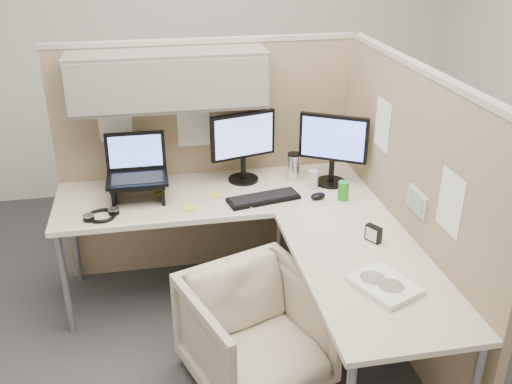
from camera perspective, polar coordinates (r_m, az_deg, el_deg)
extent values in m
plane|color=#313136|center=(3.59, -0.84, -14.23)|extent=(4.50, 4.50, 0.00)
cube|color=#9C8466|center=(3.93, -4.66, 3.11)|extent=(2.00, 0.05, 1.60)
cube|color=#A8A399|center=(3.70, -5.11, 14.86)|extent=(2.00, 0.06, 0.03)
cube|color=slate|center=(3.58, -8.78, 11.11)|extent=(1.20, 0.34, 0.34)
cube|color=gray|center=(3.41, -8.63, 10.40)|extent=(1.18, 0.01, 0.30)
plane|color=white|center=(3.78, -13.95, 7.14)|extent=(0.26, 0.00, 0.26)
plane|color=white|center=(3.80, -6.27, 6.75)|extent=(0.26, 0.00, 0.26)
cube|color=#9C8466|center=(3.31, 14.92, -2.22)|extent=(0.05, 2.00, 1.60)
cube|color=#A8A399|center=(3.03, 16.66, 11.56)|extent=(0.06, 2.00, 0.03)
cube|color=#A8A399|center=(4.15, 9.23, 4.07)|extent=(0.06, 0.06, 1.60)
cube|color=silver|center=(3.11, 15.92, -0.91)|extent=(0.02, 0.20, 0.12)
cube|color=gray|center=(3.10, 15.68, -0.93)|extent=(0.00, 0.16, 0.09)
plane|color=white|center=(3.48, 12.53, 6.60)|extent=(0.00, 0.26, 0.26)
plane|color=white|center=(2.81, 18.86, -1.01)|extent=(0.00, 0.26, 0.26)
cube|color=beige|center=(3.64, -3.95, -0.26)|extent=(2.00, 0.68, 0.03)
cube|color=beige|center=(2.94, 11.11, -7.47)|extent=(0.68, 1.30, 0.03)
cube|color=white|center=(3.34, -3.22, -2.73)|extent=(2.00, 0.02, 0.03)
cylinder|color=gray|center=(3.59, -18.54, -8.72)|extent=(0.04, 0.04, 0.70)
cylinder|color=gray|center=(4.09, -17.70, -4.21)|extent=(0.04, 0.04, 0.70)
cylinder|color=gray|center=(3.62, 2.35, -6.97)|extent=(0.04, 0.04, 0.70)
imported|color=beige|center=(3.10, 0.00, -13.46)|extent=(0.84, 0.81, 0.69)
cylinder|color=black|center=(3.79, -1.27, 1.29)|extent=(0.20, 0.20, 0.02)
cylinder|color=black|center=(3.76, -1.28, 2.45)|extent=(0.04, 0.04, 0.15)
cube|color=black|center=(3.68, -1.32, 5.68)|extent=(0.43, 0.15, 0.30)
cube|color=#8C9CF3|center=(3.66, -1.19, 5.58)|extent=(0.39, 0.11, 0.26)
cylinder|color=black|center=(3.78, 7.48, 0.99)|extent=(0.20, 0.20, 0.02)
cylinder|color=black|center=(3.75, 7.55, 2.14)|extent=(0.04, 0.04, 0.15)
cube|color=black|center=(3.66, 7.75, 5.38)|extent=(0.40, 0.25, 0.30)
cube|color=#566EEA|center=(3.64, 7.69, 5.28)|extent=(0.35, 0.21, 0.26)
cube|color=black|center=(3.55, -11.76, 1.01)|extent=(0.32, 0.26, 0.02)
cube|color=black|center=(3.58, -14.01, -0.01)|extent=(0.02, 0.24, 0.13)
cube|color=black|center=(3.57, -9.34, 0.37)|extent=(0.02, 0.24, 0.13)
cube|color=black|center=(3.54, -11.79, 1.28)|extent=(0.37, 0.26, 0.02)
cube|color=black|center=(3.64, -11.97, 4.07)|extent=(0.37, 0.06, 0.24)
cube|color=#598CF2|center=(3.63, -11.97, 4.00)|extent=(0.32, 0.04, 0.19)
cube|color=black|center=(3.52, 0.74, -0.65)|extent=(0.46, 0.23, 0.02)
ellipsoid|color=black|center=(3.55, 6.21, -0.39)|extent=(0.12, 0.10, 0.04)
cylinder|color=silver|center=(3.78, 3.79, 2.49)|extent=(0.08, 0.08, 0.17)
cylinder|color=black|center=(3.75, 3.83, 3.79)|extent=(0.09, 0.09, 0.01)
cylinder|color=#268C1E|center=(3.55, 8.73, 0.13)|extent=(0.07, 0.07, 0.12)
cylinder|color=silver|center=(3.68, 5.74, 1.30)|extent=(0.07, 0.07, 0.12)
cube|color=yellow|center=(3.58, -4.02, -0.34)|extent=(0.08, 0.08, 0.01)
cube|color=yellow|center=(3.44, -6.65, -1.60)|extent=(0.09, 0.09, 0.01)
cube|color=yellow|center=(3.45, -1.03, -1.32)|extent=(0.09, 0.09, 0.01)
cube|color=yellow|center=(3.67, -9.58, -0.03)|extent=(0.09, 0.09, 0.01)
torus|color=black|center=(3.44, -15.19, -2.28)|extent=(0.22, 0.22, 0.02)
cylinder|color=black|center=(3.42, -16.38, -2.49)|extent=(0.06, 0.06, 0.03)
cylinder|color=black|center=(3.45, -14.03, -1.90)|extent=(0.06, 0.06, 0.03)
cube|color=white|center=(2.77, 12.70, -9.11)|extent=(0.33, 0.37, 0.03)
cylinder|color=silver|center=(2.75, 13.36, -9.12)|extent=(0.12, 0.12, 0.00)
cylinder|color=silver|center=(2.79, 11.58, -8.36)|extent=(0.12, 0.12, 0.00)
cube|color=black|center=(3.13, 11.66, -4.09)|extent=(0.08, 0.10, 0.09)
cube|color=white|center=(3.11, 11.46, -4.20)|extent=(0.04, 0.06, 0.07)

